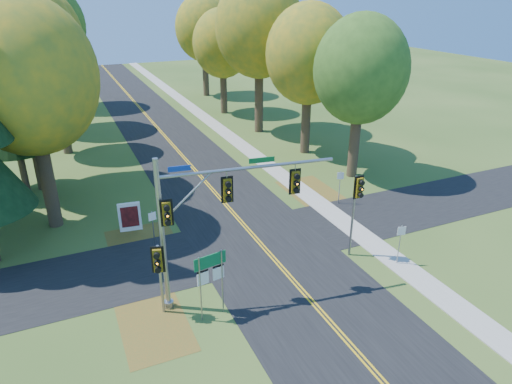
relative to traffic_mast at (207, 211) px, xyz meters
name	(u,v)px	position (x,y,z in m)	size (l,w,h in m)	color
ground	(272,257)	(4.49, 2.31, -4.91)	(160.00, 160.00, 0.00)	#2E4E1B
road_main	(272,257)	(4.49, 2.31, -4.90)	(8.00, 160.00, 0.02)	black
road_cross	(258,241)	(4.49, 4.31, -4.90)	(60.00, 6.00, 0.02)	black
centerline_left	(271,257)	(4.39, 2.31, -4.89)	(0.10, 160.00, 0.01)	gold
centerline_right	(274,256)	(4.59, 2.31, -4.89)	(0.10, 160.00, 0.01)	gold
sidewalk_east	(361,235)	(10.69, 2.31, -4.88)	(1.60, 160.00, 0.06)	#9E998E
leaf_patch_w_near	(145,248)	(-2.01, 6.31, -4.91)	(4.00, 6.00, 0.00)	brown
leaf_patch_e	(319,197)	(11.29, 8.31, -4.91)	(3.50, 8.00, 0.00)	brown
leaf_patch_w_far	(154,324)	(-3.01, -0.69, -4.91)	(3.00, 5.00, 0.00)	brown
tree_w_a	(29,78)	(-6.64, 11.69, 4.57)	(8.00, 8.00, 14.15)	#38281C
tree_e_a	(361,70)	(16.05, 11.08, 3.62)	(7.20, 7.20, 12.73)	#38281C
tree_w_b	(18,49)	(-7.24, 18.59, 5.45)	(8.60, 8.60, 15.38)	#38281C
tree_e_b	(309,55)	(15.45, 17.88, 3.99)	(7.60, 7.60, 13.33)	#38281C
tree_w_c	(54,66)	(-5.05, 26.78, 3.03)	(6.80, 6.80, 11.91)	#38281C
tree_e_c	(259,27)	(14.37, 26.00, 5.75)	(8.80, 8.80, 15.79)	#38281C
tree_w_d	(41,36)	(-5.64, 35.49, 4.87)	(8.20, 8.20, 14.56)	#38281C
tree_e_d	(223,44)	(13.75, 35.18, 3.33)	(7.00, 7.00, 12.32)	#38281C
tree_w_e	(51,26)	(-4.44, 46.39, 5.16)	(8.40, 8.40, 14.97)	#38281C
tree_e_e	(204,28)	(14.96, 45.89, 4.28)	(7.80, 7.80, 13.74)	#38281C
traffic_mast	(207,211)	(0.00, 0.00, 0.00)	(8.37, 1.38, 7.64)	gray
east_signal_pole	(357,196)	(8.69, 0.51, -1.10)	(0.58, 0.67, 5.03)	gray
ped_signal_pole	(159,265)	(-2.44, -0.19, -2.13)	(0.57, 0.68, 3.75)	gray
route_sign_cluster	(211,272)	(-0.32, -1.17, -2.51)	(1.57, 0.32, 3.41)	gray
info_kiosk	(130,217)	(-2.36, 8.85, -3.96)	(1.40, 0.37, 1.92)	white
reg_sign_e_north	(340,182)	(11.98, 6.87, -3.20)	(0.46, 0.21, 2.50)	gray
reg_sign_e_south	(400,238)	(10.56, -1.18, -3.24)	(0.46, 0.14, 2.45)	gray
reg_sign_w	(153,223)	(-1.43, 6.09, -3.26)	(0.46, 0.15, 2.42)	gray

